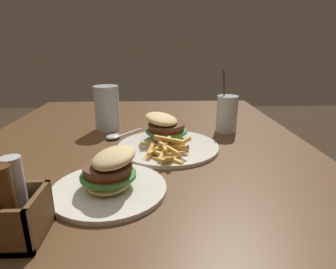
% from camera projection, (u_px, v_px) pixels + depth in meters
% --- Properties ---
extents(dining_table, '(1.43, 1.01, 0.77)m').
position_uv_depth(dining_table, '(142.00, 201.00, 0.82)').
color(dining_table, brown).
rests_on(dining_table, ground_plane).
extents(meal_plate_near, '(0.29, 0.29, 0.10)m').
position_uv_depth(meal_plate_near, '(166.00, 137.00, 0.82)').
color(meal_plate_near, silver).
rests_on(meal_plate_near, dining_table).
extents(beer_glass, '(0.09, 0.09, 0.15)m').
position_uv_depth(beer_glass, '(107.00, 109.00, 0.97)').
color(beer_glass, silver).
rests_on(beer_glass, dining_table).
extents(juice_glass, '(0.07, 0.07, 0.21)m').
position_uv_depth(juice_glass, '(227.00, 115.00, 0.95)').
color(juice_glass, silver).
rests_on(juice_glass, dining_table).
extents(spoon, '(0.14, 0.12, 0.01)m').
position_uv_depth(spoon, '(115.00, 136.00, 0.89)').
color(spoon, silver).
rests_on(spoon, dining_table).
extents(meal_plate_far, '(0.24, 0.24, 0.10)m').
position_uv_depth(meal_plate_far, '(110.00, 178.00, 0.57)').
color(meal_plate_far, silver).
rests_on(meal_plate_far, dining_table).
extents(condiment_caddy, '(0.09, 0.08, 0.13)m').
position_uv_depth(condiment_caddy, '(15.00, 211.00, 0.43)').
color(condiment_caddy, brown).
rests_on(condiment_caddy, dining_table).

